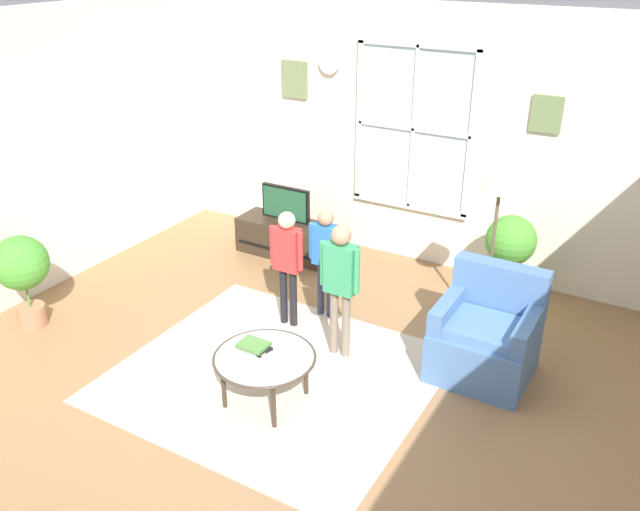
% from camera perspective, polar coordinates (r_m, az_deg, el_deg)
% --- Properties ---
extents(ground_plane, '(6.57, 6.38, 0.02)m').
position_cam_1_polar(ground_plane, '(5.24, -4.03, -12.46)').
color(ground_plane, olive).
extents(back_wall, '(5.97, 0.17, 2.68)m').
position_cam_1_polar(back_wall, '(7.01, 9.24, 9.84)').
color(back_wall, beige).
rests_on(back_wall, ground_plane).
extents(area_rug, '(2.44, 2.21, 0.01)m').
position_cam_1_polar(area_rug, '(5.50, -3.92, -10.20)').
color(area_rug, '#C6B29E').
rests_on(area_rug, ground_plane).
extents(tv_stand, '(1.11, 0.43, 0.40)m').
position_cam_1_polar(tv_stand, '(7.39, -2.88, 1.50)').
color(tv_stand, '#2D2319').
rests_on(tv_stand, ground_plane).
extents(television, '(0.58, 0.08, 0.41)m').
position_cam_1_polar(television, '(7.23, -2.96, 4.47)').
color(television, '#4C4C4C').
rests_on(television, tv_stand).
extents(armchair, '(0.76, 0.74, 0.87)m').
position_cam_1_polar(armchair, '(5.53, 14.10, -6.79)').
color(armchair, '#476B9E').
rests_on(armchair, ground_plane).
extents(coffee_table, '(0.78, 0.78, 0.41)m').
position_cam_1_polar(coffee_table, '(5.03, -4.79, -8.87)').
color(coffee_table, '#99B2B7').
rests_on(coffee_table, ground_plane).
extents(book_stack, '(0.26, 0.17, 0.04)m').
position_cam_1_polar(book_stack, '(5.10, -5.73, -7.73)').
color(book_stack, tan).
rests_on(book_stack, coffee_table).
extents(cup, '(0.08, 0.08, 0.09)m').
position_cam_1_polar(cup, '(4.90, -4.09, -8.93)').
color(cup, white).
rests_on(cup, coffee_table).
extents(remote_near_books, '(0.06, 0.14, 0.02)m').
position_cam_1_polar(remote_near_books, '(5.04, -4.78, -8.27)').
color(remote_near_books, black).
rests_on(remote_near_books, coffee_table).
extents(person_red_shirt, '(0.33, 0.15, 1.11)m').
position_cam_1_polar(person_red_shirt, '(5.83, -2.81, -0.02)').
color(person_red_shirt, black).
rests_on(person_red_shirt, ground_plane).
extents(person_blue_shirt, '(0.32, 0.15, 1.06)m').
position_cam_1_polar(person_blue_shirt, '(5.98, 0.48, 0.38)').
color(person_blue_shirt, '#333851').
rests_on(person_blue_shirt, ground_plane).
extents(person_green_shirt, '(0.36, 0.16, 1.19)m').
position_cam_1_polar(person_green_shirt, '(5.37, 1.78, -1.79)').
color(person_green_shirt, '#726656').
rests_on(person_green_shirt, ground_plane).
extents(potted_plant_by_window, '(0.48, 0.48, 0.88)m').
position_cam_1_polar(potted_plant_by_window, '(6.54, 16.02, 0.70)').
color(potted_plant_by_window, '#4C565B').
rests_on(potted_plant_by_window, ground_plane).
extents(potted_plant_corner, '(0.49, 0.49, 0.88)m').
position_cam_1_polar(potted_plant_corner, '(6.43, -24.27, -1.00)').
color(potted_plant_corner, '#9E6B4C').
rests_on(potted_plant_corner, ground_plane).
extents(floor_lamp, '(0.32, 0.32, 1.59)m').
position_cam_1_polar(floor_lamp, '(5.62, 15.13, 5.03)').
color(floor_lamp, black).
rests_on(floor_lamp, ground_plane).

